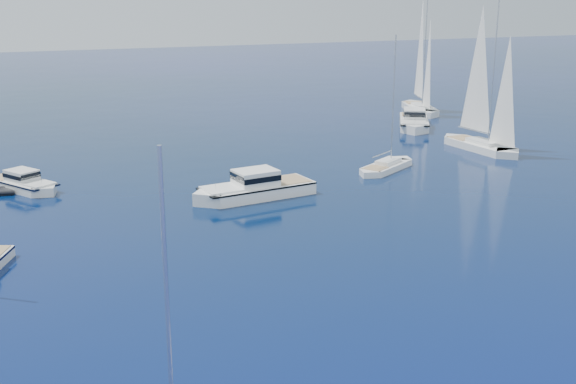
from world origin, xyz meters
The scene contains 6 objects.
motor_cruiser_centre centered at (-9.60, 31.72, 0.00)m, with size 3.65×11.93×3.13m, color white, non-canonical shape.
motor_cruiser_distant centered at (21.03, 54.82, 0.00)m, with size 3.64×11.91×3.13m, color silver, non-canonical shape.
motor_cruiser_horizon centered at (-28.03, 41.95, 0.00)m, with size 2.74×8.94×2.35m, color silver, non-canonical shape.
sailboat_centre centered at (6.14, 36.02, 0.00)m, with size 2.44×9.40×13.82m, color white, non-canonical shape.
sailboat_sails_r centered at (20.71, 40.26, 0.00)m, with size 3.24×12.45×18.30m, color silver, non-canonical shape.
sailboat_sails_far centered at (28.60, 65.34, 0.00)m, with size 3.42×13.17×19.36m, color white, non-canonical shape.
Camera 1 is at (-29.76, -25.41, 17.57)m, focal length 44.97 mm.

